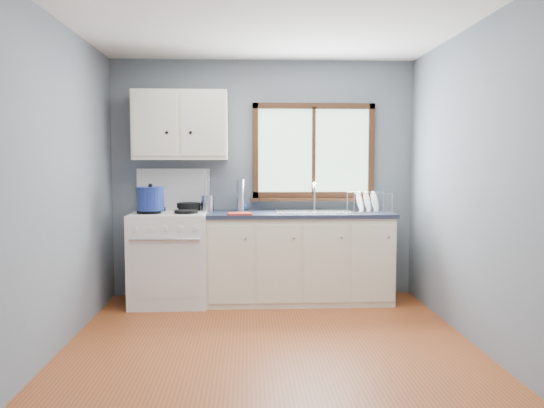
{
  "coord_description": "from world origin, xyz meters",
  "views": [
    {
      "loc": [
        -0.17,
        -3.86,
        1.43
      ],
      "look_at": [
        0.05,
        0.9,
        1.05
      ],
      "focal_mm": 35.0,
      "sensor_mm": 36.0,
      "label": 1
    }
  ],
  "objects_px": {
    "base_cabinets": "(299,261)",
    "dish_rack": "(368,206)",
    "stockpot": "(151,198)",
    "skillet": "(189,205)",
    "utensil_crock": "(208,203)",
    "sink": "(317,218)",
    "gas_range": "(171,255)",
    "thermos": "(240,195)"
  },
  "relations": [
    {
      "from": "base_cabinets",
      "to": "thermos",
      "type": "height_order",
      "value": "thermos"
    },
    {
      "from": "base_cabinets",
      "to": "skillet",
      "type": "height_order",
      "value": "skillet"
    },
    {
      "from": "thermos",
      "to": "dish_rack",
      "type": "bearing_deg",
      "value": -5.89
    },
    {
      "from": "gas_range",
      "to": "thermos",
      "type": "relative_size",
      "value": 4.13
    },
    {
      "from": "stockpot",
      "to": "dish_rack",
      "type": "relative_size",
      "value": 0.76
    },
    {
      "from": "gas_range",
      "to": "dish_rack",
      "type": "xyz_separation_m",
      "value": [
        2.02,
        0.02,
        0.48
      ]
    },
    {
      "from": "stockpot",
      "to": "sink",
      "type": "bearing_deg",
      "value": 6.24
    },
    {
      "from": "stockpot",
      "to": "skillet",
      "type": "bearing_deg",
      "value": 42.57
    },
    {
      "from": "sink",
      "to": "stockpot",
      "type": "relative_size",
      "value": 2.61
    },
    {
      "from": "base_cabinets",
      "to": "sink",
      "type": "relative_size",
      "value": 2.2
    },
    {
      "from": "base_cabinets",
      "to": "dish_rack",
      "type": "bearing_deg",
      "value": 0.0
    },
    {
      "from": "gas_range",
      "to": "skillet",
      "type": "distance_m",
      "value": 0.54
    },
    {
      "from": "base_cabinets",
      "to": "thermos",
      "type": "distance_m",
      "value": 0.91
    },
    {
      "from": "gas_range",
      "to": "dish_rack",
      "type": "bearing_deg",
      "value": 0.53
    },
    {
      "from": "stockpot",
      "to": "dish_rack",
      "type": "distance_m",
      "value": 2.19
    },
    {
      "from": "skillet",
      "to": "utensil_crock",
      "type": "xyz_separation_m",
      "value": [
        0.19,
        -0.03,
        0.02
      ]
    },
    {
      "from": "utensil_crock",
      "to": "gas_range",
      "type": "bearing_deg",
      "value": -162.81
    },
    {
      "from": "skillet",
      "to": "base_cabinets",
      "type": "bearing_deg",
      "value": -19.31
    },
    {
      "from": "sink",
      "to": "skillet",
      "type": "height_order",
      "value": "sink"
    },
    {
      "from": "skillet",
      "to": "gas_range",
      "type": "bearing_deg",
      "value": -152.95
    },
    {
      "from": "skillet",
      "to": "thermos",
      "type": "bearing_deg",
      "value": -12.08
    },
    {
      "from": "utensil_crock",
      "to": "thermos",
      "type": "relative_size",
      "value": 1.29
    },
    {
      "from": "sink",
      "to": "stockpot",
      "type": "xyz_separation_m",
      "value": [
        -1.65,
        -0.18,
        0.22
      ]
    },
    {
      "from": "stockpot",
      "to": "thermos",
      "type": "height_order",
      "value": "thermos"
    },
    {
      "from": "gas_range",
      "to": "stockpot",
      "type": "bearing_deg",
      "value": -134.78
    },
    {
      "from": "gas_range",
      "to": "skillet",
      "type": "bearing_deg",
      "value": 39.91
    },
    {
      "from": "thermos",
      "to": "base_cabinets",
      "type": "bearing_deg",
      "value": -12.72
    },
    {
      "from": "base_cabinets",
      "to": "thermos",
      "type": "relative_size",
      "value": 5.61
    },
    {
      "from": "dish_rack",
      "to": "stockpot",
      "type": "bearing_deg",
      "value": -177.98
    },
    {
      "from": "thermos",
      "to": "dish_rack",
      "type": "distance_m",
      "value": 1.32
    },
    {
      "from": "skillet",
      "to": "stockpot",
      "type": "xyz_separation_m",
      "value": [
        -0.34,
        -0.31,
        0.09
      ]
    },
    {
      "from": "gas_range",
      "to": "base_cabinets",
      "type": "xyz_separation_m",
      "value": [
        1.31,
        0.02,
        -0.08
      ]
    },
    {
      "from": "sink",
      "to": "dish_rack",
      "type": "relative_size",
      "value": 1.98
    },
    {
      "from": "base_cabinets",
      "to": "stockpot",
      "type": "relative_size",
      "value": 5.76
    },
    {
      "from": "sink",
      "to": "utensil_crock",
      "type": "xyz_separation_m",
      "value": [
        -1.12,
        0.1,
        0.15
      ]
    },
    {
      "from": "dish_rack",
      "to": "utensil_crock",
      "type": "bearing_deg",
      "value": 173.97
    },
    {
      "from": "base_cabinets",
      "to": "utensil_crock",
      "type": "distance_m",
      "value": 1.11
    },
    {
      "from": "base_cabinets",
      "to": "dish_rack",
      "type": "distance_m",
      "value": 0.91
    },
    {
      "from": "sink",
      "to": "base_cabinets",
      "type": "bearing_deg",
      "value": 179.87
    },
    {
      "from": "utensil_crock",
      "to": "thermos",
      "type": "height_order",
      "value": "utensil_crock"
    },
    {
      "from": "base_cabinets",
      "to": "sink",
      "type": "bearing_deg",
      "value": -0.13
    },
    {
      "from": "skillet",
      "to": "stockpot",
      "type": "height_order",
      "value": "stockpot"
    }
  ]
}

